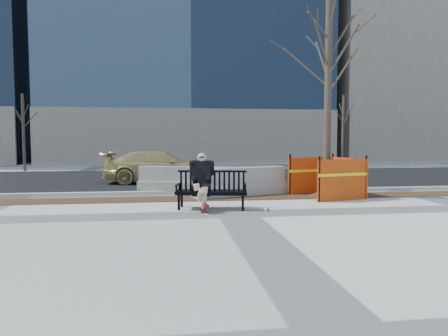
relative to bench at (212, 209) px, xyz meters
The scene contains 13 objects.
ground 0.93m from the bench, 55.97° to the right, with size 120.00×120.00×0.00m, color beige.
mulch_strip 1.90m from the bench, 74.05° to the left, with size 40.00×1.20×0.02m, color #47301C.
asphalt_street 8.04m from the bench, 86.28° to the left, with size 60.00×10.40×0.01m, color black.
curb 2.83m from the bench, 79.35° to the left, with size 60.00×0.25×0.12m, color #9E9B93.
building_right 36.05m from the bench, 48.24° to the left, with size 20.00×12.00×25.00m, color gray.
bench is the anchor object (origin of this frame).
seated_man 0.26m from the bench, 158.85° to the left, with size 0.61×1.02×1.43m, color black, non-canonical shape.
tree_fence 4.04m from the bench, 24.03° to the left, with size 2.58×2.58×6.44m, color #F64C12, non-canonical shape.
sedan 6.51m from the bench, 102.55° to the left, with size 1.82×4.48×1.30m, color tan.
jersey_barrier_left 2.83m from the bench, 100.48° to the left, with size 3.13×0.63×0.90m, color gray, non-canonical shape.
jersey_barrier_right 2.56m from the bench, 63.07° to the left, with size 3.10×0.62×0.89m, color #9F9D95, non-canonical shape.
far_tree_left 16.40m from the bench, 123.66° to the left, with size 1.71×1.71×4.63m, color #493A2E, non-canonical shape.
far_tree_right 16.82m from the bench, 55.08° to the left, with size 1.80×1.80×4.86m, color #483D2E, non-canonical shape.
Camera 1 is at (-1.55, -9.23, 1.74)m, focal length 32.20 mm.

